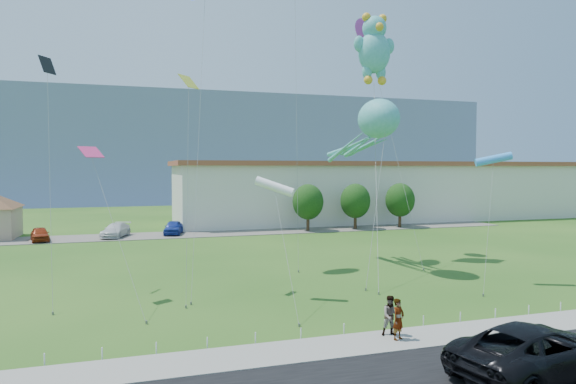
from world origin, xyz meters
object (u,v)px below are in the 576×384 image
at_px(warehouse, 389,190).
at_px(pedestrian_left, 398,319).
at_px(octopus_kite, 372,129).
at_px(parked_car_red, 40,234).
at_px(teddy_bear_kite, 374,47).
at_px(pedestrian_right, 391,316).
at_px(parked_car_blue, 173,227).
at_px(suv, 535,351).
at_px(parked_car_white, 116,230).

distance_m(warehouse, pedestrian_left, 53.28).
height_order(warehouse, octopus_kite, octopus_kite).
distance_m(parked_car_red, teddy_bear_kite, 36.69).
bearing_deg(pedestrian_right, parked_car_blue, 111.82).
bearing_deg(suv, pedestrian_left, 17.00).
height_order(warehouse, parked_car_red, warehouse).
xyz_separation_m(parked_car_red, octopus_kite, (24.90, -22.82, 9.34)).
relative_size(parked_car_red, parked_car_blue, 0.93).
height_order(pedestrian_left, parked_car_white, pedestrian_left).
xyz_separation_m(warehouse, octopus_kite, (-19.40, -32.77, 5.96)).
bearing_deg(suv, parked_car_blue, -0.86).
xyz_separation_m(warehouse, parked_car_blue, (-31.16, -8.54, -3.32)).
height_order(suv, teddy_bear_kite, teddy_bear_kite).
bearing_deg(pedestrian_left, suv, -86.21).
xyz_separation_m(pedestrian_right, parked_car_blue, (-5.94, 37.73, -0.16)).
relative_size(pedestrian_right, parked_car_red, 0.43).
distance_m(parked_car_red, parked_car_blue, 13.21).
height_order(suv, parked_car_blue, suv).
bearing_deg(parked_car_red, pedestrian_right, -73.58).
xyz_separation_m(suv, parked_car_red, (-21.75, 41.63, -0.23)).
relative_size(pedestrian_right, teddy_bear_kite, 0.09).
xyz_separation_m(parked_car_white, teddy_bear_kite, (20.08, -19.47, 16.13)).
relative_size(warehouse, pedestrian_left, 35.19).
bearing_deg(parked_car_red, octopus_kite, -53.80).
distance_m(parked_car_red, octopus_kite, 35.04).
distance_m(parked_car_white, octopus_kite, 31.07).
bearing_deg(parked_car_red, warehouse, 1.37).
distance_m(warehouse, suv, 56.38).
relative_size(suv, parked_car_red, 1.63).
distance_m(pedestrian_right, octopus_kite, 17.31).
bearing_deg(warehouse, suv, -113.61).
xyz_separation_m(suv, parked_car_blue, (-8.62, 43.04, -0.17)).
distance_m(parked_car_red, parked_car_white, 7.19).
distance_m(pedestrian_left, parked_car_white, 39.64).
bearing_deg(suv, warehouse, -35.80).
bearing_deg(parked_car_white, suv, -52.27).
xyz_separation_m(pedestrian_right, parked_car_red, (-19.08, 36.33, -0.22)).
bearing_deg(pedestrian_left, pedestrian_right, 67.62).
relative_size(warehouse, parked_car_blue, 14.03).
xyz_separation_m(pedestrian_left, parked_car_white, (-11.97, 37.79, -0.20)).
bearing_deg(parked_car_blue, suv, -65.73).
bearing_deg(octopus_kite, parked_car_white, 126.83).
bearing_deg(pedestrian_right, suv, -50.33).
bearing_deg(parked_car_white, pedestrian_left, -53.66).
distance_m(octopus_kite, teddy_bear_kite, 8.36).
bearing_deg(parked_car_white, warehouse, 32.44).
relative_size(pedestrian_left, parked_car_white, 0.35).
bearing_deg(octopus_kite, pedestrian_right, -113.31).
bearing_deg(teddy_bear_kite, parked_car_blue, 125.18).
bearing_deg(warehouse, octopus_kite, -120.63).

